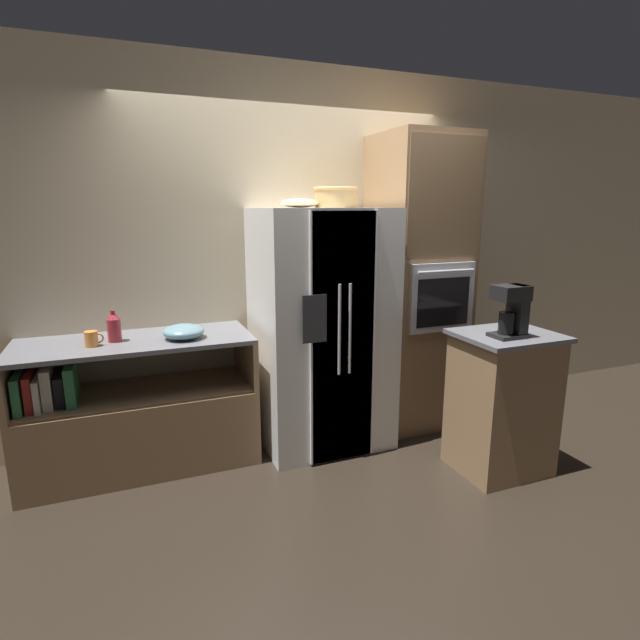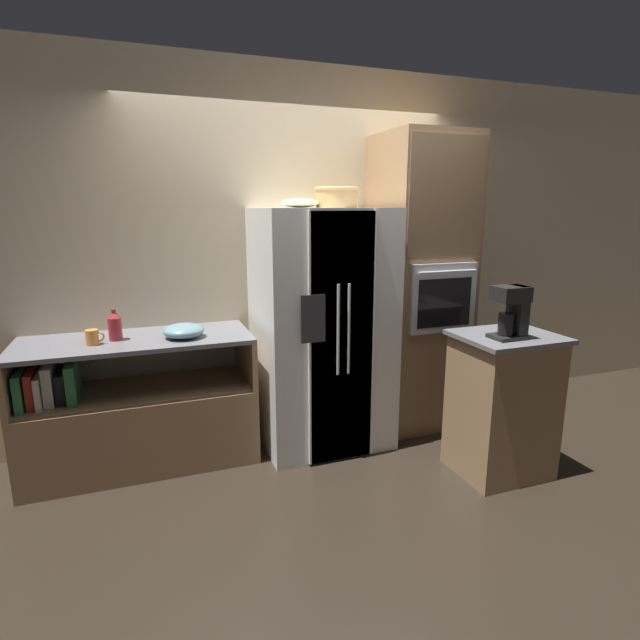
{
  "view_description": "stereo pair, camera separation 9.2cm",
  "coord_description": "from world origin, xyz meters",
  "px_view_note": "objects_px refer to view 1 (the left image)",
  "views": [
    {
      "loc": [
        -1.24,
        -3.32,
        1.76
      ],
      "look_at": [
        0.05,
        -0.08,
        0.96
      ],
      "focal_mm": 28.0,
      "sensor_mm": 36.0,
      "label": 1
    },
    {
      "loc": [
        -1.16,
        -3.36,
        1.76
      ],
      "look_at": [
        0.05,
        -0.08,
        0.96
      ],
      "focal_mm": 28.0,
      "sensor_mm": 36.0,
      "label": 2
    }
  ],
  "objects_px": {
    "wall_oven": "(417,284)",
    "coffee_maker": "(512,309)",
    "mixing_bowl": "(184,332)",
    "fruit_bowl": "(299,203)",
    "wicker_basket": "(336,197)",
    "refrigerator": "(321,329)",
    "bottle_tall": "(114,327)",
    "mug": "(92,339)"
  },
  "relations": [
    {
      "from": "wall_oven",
      "to": "fruit_bowl",
      "type": "xyz_separation_m",
      "value": [
        -0.99,
        0.02,
        0.63
      ]
    },
    {
      "from": "mixing_bowl",
      "to": "mug",
      "type": "bearing_deg",
      "value": 178.59
    },
    {
      "from": "wicker_basket",
      "to": "fruit_bowl",
      "type": "distance_m",
      "value": 0.29
    },
    {
      "from": "refrigerator",
      "to": "wicker_basket",
      "type": "height_order",
      "value": "wicker_basket"
    },
    {
      "from": "fruit_bowl",
      "to": "mixing_bowl",
      "type": "xyz_separation_m",
      "value": [
        -0.86,
        -0.09,
        -0.84
      ]
    },
    {
      "from": "wall_oven",
      "to": "coffee_maker",
      "type": "distance_m",
      "value": 1.02
    },
    {
      "from": "wall_oven",
      "to": "fruit_bowl",
      "type": "height_order",
      "value": "wall_oven"
    },
    {
      "from": "wicker_basket",
      "to": "mug",
      "type": "xyz_separation_m",
      "value": [
        -1.71,
        -0.09,
        -0.88
      ]
    },
    {
      "from": "wall_oven",
      "to": "bottle_tall",
      "type": "xyz_separation_m",
      "value": [
        -2.28,
        0.02,
        -0.15
      ]
    },
    {
      "from": "wall_oven",
      "to": "wicker_basket",
      "type": "bearing_deg",
      "value": 177.01
    },
    {
      "from": "wicker_basket",
      "to": "bottle_tall",
      "type": "bearing_deg",
      "value": -179.33
    },
    {
      "from": "mixing_bowl",
      "to": "wall_oven",
      "type": "bearing_deg",
      "value": 2.1
    },
    {
      "from": "wall_oven",
      "to": "coffee_maker",
      "type": "height_order",
      "value": "wall_oven"
    },
    {
      "from": "wall_oven",
      "to": "bottle_tall",
      "type": "distance_m",
      "value": 2.28
    },
    {
      "from": "wicker_basket",
      "to": "bottle_tall",
      "type": "height_order",
      "value": "wicker_basket"
    },
    {
      "from": "bottle_tall",
      "to": "coffee_maker",
      "type": "bearing_deg",
      "value": -24.11
    },
    {
      "from": "wall_oven",
      "to": "bottle_tall",
      "type": "bearing_deg",
      "value": 179.54
    },
    {
      "from": "wall_oven",
      "to": "bottle_tall",
      "type": "height_order",
      "value": "wall_oven"
    },
    {
      "from": "mug",
      "to": "refrigerator",
      "type": "bearing_deg",
      "value": -0.51
    },
    {
      "from": "wicker_basket",
      "to": "fruit_bowl",
      "type": "xyz_separation_m",
      "value": [
        -0.29,
        -0.02,
        -0.05
      ]
    },
    {
      "from": "bottle_tall",
      "to": "mug",
      "type": "distance_m",
      "value": 0.16
    },
    {
      "from": "wall_oven",
      "to": "coffee_maker",
      "type": "relative_size",
      "value": 6.98
    },
    {
      "from": "mug",
      "to": "coffee_maker",
      "type": "xyz_separation_m",
      "value": [
        2.45,
        -0.97,
        0.19
      ]
    },
    {
      "from": "bottle_tall",
      "to": "mixing_bowl",
      "type": "xyz_separation_m",
      "value": [
        0.43,
        -0.09,
        -0.05
      ]
    },
    {
      "from": "refrigerator",
      "to": "bottle_tall",
      "type": "bearing_deg",
      "value": 176.53
    },
    {
      "from": "refrigerator",
      "to": "mixing_bowl",
      "type": "bearing_deg",
      "value": -179.99
    },
    {
      "from": "bottle_tall",
      "to": "mixing_bowl",
      "type": "relative_size",
      "value": 0.77
    },
    {
      "from": "wall_oven",
      "to": "mug",
      "type": "height_order",
      "value": "wall_oven"
    },
    {
      "from": "fruit_bowl",
      "to": "coffee_maker",
      "type": "bearing_deg",
      "value": -45.15
    },
    {
      "from": "bottle_tall",
      "to": "fruit_bowl",
      "type": "bearing_deg",
      "value": 0.05
    },
    {
      "from": "wicker_basket",
      "to": "mixing_bowl",
      "type": "relative_size",
      "value": 1.19
    },
    {
      "from": "wall_oven",
      "to": "wicker_basket",
      "type": "relative_size",
      "value": 7.11
    },
    {
      "from": "refrigerator",
      "to": "mug",
      "type": "relative_size",
      "value": 15.35
    },
    {
      "from": "mixing_bowl",
      "to": "coffee_maker",
      "type": "xyz_separation_m",
      "value": [
        1.89,
        -0.95,
        0.19
      ]
    },
    {
      "from": "refrigerator",
      "to": "mug",
      "type": "distance_m",
      "value": 1.55
    },
    {
      "from": "mixing_bowl",
      "to": "bottle_tall",
      "type": "bearing_deg",
      "value": 168.62
    },
    {
      "from": "fruit_bowl",
      "to": "bottle_tall",
      "type": "distance_m",
      "value": 1.51
    },
    {
      "from": "wicker_basket",
      "to": "coffee_maker",
      "type": "height_order",
      "value": "wicker_basket"
    },
    {
      "from": "wall_oven",
      "to": "mug",
      "type": "bearing_deg",
      "value": -178.72
    },
    {
      "from": "fruit_bowl",
      "to": "bottle_tall",
      "type": "height_order",
      "value": "fruit_bowl"
    },
    {
      "from": "mixing_bowl",
      "to": "coffee_maker",
      "type": "relative_size",
      "value": 0.82
    },
    {
      "from": "mug",
      "to": "coffee_maker",
      "type": "distance_m",
      "value": 2.64
    }
  ]
}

